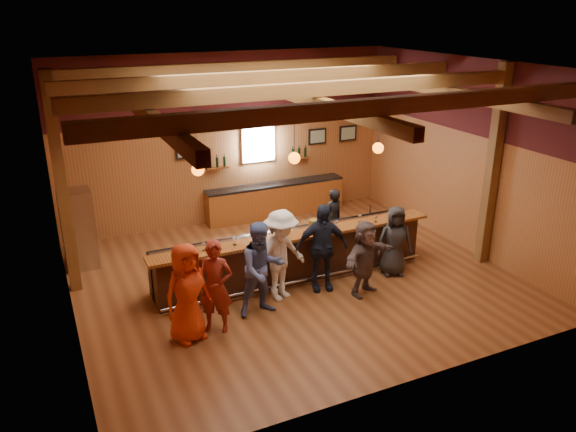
{
  "coord_description": "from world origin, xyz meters",
  "views": [
    {
      "loc": [
        -4.72,
        -9.9,
        5.59
      ],
      "look_at": [
        0.0,
        0.3,
        1.35
      ],
      "focal_mm": 35.0,
      "sensor_mm": 36.0,
      "label": 1
    }
  ],
  "objects_px": {
    "customer_orange": "(187,293)",
    "customer_white": "(281,255)",
    "customer_brown": "(365,258)",
    "customer_redvest": "(215,287)",
    "stainless_fridge": "(78,229)",
    "bottle_a": "(328,219)",
    "customer_navy": "(322,247)",
    "customer_dark": "(395,241)",
    "back_bar_cabinet": "(276,200)",
    "customer_denim": "(262,269)",
    "ice_bucket": "(314,225)",
    "bar_counter": "(292,254)",
    "bartender": "(333,220)"
  },
  "relations": [
    {
      "from": "customer_orange",
      "to": "customer_white",
      "type": "relative_size",
      "value": 0.96
    },
    {
      "from": "customer_brown",
      "to": "customer_redvest",
      "type": "bearing_deg",
      "value": 160.27
    },
    {
      "from": "stainless_fridge",
      "to": "bottle_a",
      "type": "relative_size",
      "value": 4.85
    },
    {
      "from": "customer_white",
      "to": "customer_navy",
      "type": "xyz_separation_m",
      "value": [
        0.92,
        0.03,
        -0.01
      ]
    },
    {
      "from": "customer_redvest",
      "to": "customer_dark",
      "type": "bearing_deg",
      "value": 38.88
    },
    {
      "from": "back_bar_cabinet",
      "to": "bottle_a",
      "type": "distance_m",
      "value": 3.84
    },
    {
      "from": "customer_denim",
      "to": "ice_bucket",
      "type": "distance_m",
      "value": 1.83
    },
    {
      "from": "customer_white",
      "to": "customer_dark",
      "type": "xyz_separation_m",
      "value": [
        2.69,
        -0.03,
        -0.16
      ]
    },
    {
      "from": "customer_navy",
      "to": "customer_white",
      "type": "bearing_deg",
      "value": -165.55
    },
    {
      "from": "stainless_fridge",
      "to": "bottle_a",
      "type": "xyz_separation_m",
      "value": [
        4.91,
        -2.62,
        0.36
      ]
    },
    {
      "from": "customer_orange",
      "to": "bottle_a",
      "type": "distance_m",
      "value": 3.75
    },
    {
      "from": "customer_redvest",
      "to": "stainless_fridge",
      "type": "bearing_deg",
      "value": 148.13
    },
    {
      "from": "customer_orange",
      "to": "customer_redvest",
      "type": "height_order",
      "value": "customer_orange"
    },
    {
      "from": "ice_bucket",
      "to": "customer_navy",
      "type": "bearing_deg",
      "value": -98.45
    },
    {
      "from": "customer_denim",
      "to": "bottle_a",
      "type": "bearing_deg",
      "value": 26.35
    },
    {
      "from": "customer_orange",
      "to": "customer_dark",
      "type": "xyz_separation_m",
      "value": [
        4.77,
        0.63,
        -0.13
      ]
    },
    {
      "from": "bar_counter",
      "to": "back_bar_cabinet",
      "type": "relative_size",
      "value": 1.57
    },
    {
      "from": "back_bar_cabinet",
      "to": "customer_denim",
      "type": "distance_m",
      "value": 5.35
    },
    {
      "from": "customer_denim",
      "to": "customer_white",
      "type": "height_order",
      "value": "customer_white"
    },
    {
      "from": "bartender",
      "to": "back_bar_cabinet",
      "type": "bearing_deg",
      "value": -96.68
    },
    {
      "from": "ice_bucket",
      "to": "stainless_fridge",
      "type": "bearing_deg",
      "value": 148.45
    },
    {
      "from": "stainless_fridge",
      "to": "customer_dark",
      "type": "distance_m",
      "value": 7.02
    },
    {
      "from": "back_bar_cabinet",
      "to": "bartender",
      "type": "distance_m",
      "value": 2.72
    },
    {
      "from": "customer_brown",
      "to": "ice_bucket",
      "type": "xyz_separation_m",
      "value": [
        -0.63,
        1.04,
        0.44
      ]
    },
    {
      "from": "bartender",
      "to": "bar_counter",
      "type": "bearing_deg",
      "value": 16.92
    },
    {
      "from": "bar_counter",
      "to": "customer_navy",
      "type": "distance_m",
      "value": 0.95
    },
    {
      "from": "back_bar_cabinet",
      "to": "customer_navy",
      "type": "bearing_deg",
      "value": -101.41
    },
    {
      "from": "customer_brown",
      "to": "bottle_a",
      "type": "xyz_separation_m",
      "value": [
        -0.21,
        1.18,
        0.46
      ]
    },
    {
      "from": "customer_denim",
      "to": "stainless_fridge",
      "type": "bearing_deg",
      "value": 127.34
    },
    {
      "from": "customer_white",
      "to": "customer_navy",
      "type": "distance_m",
      "value": 0.92
    },
    {
      "from": "bartender",
      "to": "customer_orange",
      "type": "bearing_deg",
      "value": 15.92
    },
    {
      "from": "bar_counter",
      "to": "customer_brown",
      "type": "bearing_deg",
      "value": -53.26
    },
    {
      "from": "bar_counter",
      "to": "ice_bucket",
      "type": "height_order",
      "value": "ice_bucket"
    },
    {
      "from": "customer_denim",
      "to": "customer_navy",
      "type": "distance_m",
      "value": 1.54
    },
    {
      "from": "ice_bucket",
      "to": "bar_counter",
      "type": "bearing_deg",
      "value": 140.59
    },
    {
      "from": "bar_counter",
      "to": "customer_dark",
      "type": "bearing_deg",
      "value": -22.47
    },
    {
      "from": "customer_orange",
      "to": "customer_navy",
      "type": "height_order",
      "value": "customer_navy"
    },
    {
      "from": "stainless_fridge",
      "to": "bartender",
      "type": "xyz_separation_m",
      "value": [
        5.62,
        -1.57,
        -0.13
      ]
    },
    {
      "from": "bar_counter",
      "to": "back_bar_cabinet",
      "type": "height_order",
      "value": "bar_counter"
    },
    {
      "from": "customer_orange",
      "to": "customer_brown",
      "type": "distance_m",
      "value": 3.71
    },
    {
      "from": "bar_counter",
      "to": "customer_redvest",
      "type": "bearing_deg",
      "value": -146.88
    },
    {
      "from": "customer_denim",
      "to": "ice_bucket",
      "type": "relative_size",
      "value": 7.42
    },
    {
      "from": "customer_brown",
      "to": "customer_dark",
      "type": "relative_size",
      "value": 1.01
    },
    {
      "from": "bar_counter",
      "to": "bartender",
      "type": "distance_m",
      "value": 1.76
    },
    {
      "from": "customer_navy",
      "to": "ice_bucket",
      "type": "distance_m",
      "value": 0.58
    },
    {
      "from": "customer_denim",
      "to": "bartender",
      "type": "bearing_deg",
      "value": 36.49
    },
    {
      "from": "customer_redvest",
      "to": "customer_dark",
      "type": "distance_m",
      "value": 4.28
    },
    {
      "from": "customer_white",
      "to": "ice_bucket",
      "type": "distance_m",
      "value": 1.16
    },
    {
      "from": "bartender",
      "to": "customer_redvest",
      "type": "bearing_deg",
      "value": 18.57
    },
    {
      "from": "customer_denim",
      "to": "back_bar_cabinet",
      "type": "bearing_deg",
      "value": 62.27
    }
  ]
}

